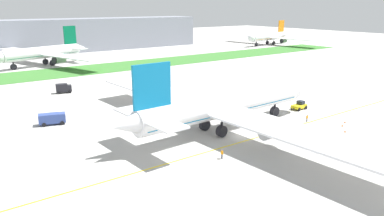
{
  "coord_description": "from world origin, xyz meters",
  "views": [
    {
      "loc": [
        -49.72,
        -51.04,
        25.49
      ],
      "look_at": [
        -1.84,
        13.13,
        3.43
      ],
      "focal_mm": 35.14,
      "sensor_mm": 36.0,
      "label": 1
    }
  ],
  "objects_px": {
    "traffic_cone_port_wing": "(345,131)",
    "service_truck_fuel_bowser": "(52,118)",
    "ground_crew_wingwalker_port": "(222,153)",
    "parked_airliner_far_left": "(44,53)",
    "ground_crew_marshaller_front": "(307,118)",
    "parked_airliner_far_centre": "(269,37)",
    "traffic_cone_near_nose": "(342,125)",
    "traffic_cone_starboard_wing": "(345,122)",
    "airliner_foreground": "(223,106)",
    "service_truck_catering_van": "(64,88)",
    "pushback_tug": "(299,106)"
  },
  "relations": [
    {
      "from": "traffic_cone_port_wing",
      "to": "service_truck_fuel_bowser",
      "type": "relative_size",
      "value": 0.1
    },
    {
      "from": "ground_crew_wingwalker_port",
      "to": "parked_airliner_far_left",
      "type": "bearing_deg",
      "value": 87.32
    },
    {
      "from": "ground_crew_marshaller_front",
      "to": "service_truck_fuel_bowser",
      "type": "xyz_separation_m",
      "value": [
        -46.47,
        32.37,
        0.43
      ]
    },
    {
      "from": "ground_crew_wingwalker_port",
      "to": "parked_airliner_far_centre",
      "type": "distance_m",
      "value": 195.42
    },
    {
      "from": "traffic_cone_near_nose",
      "to": "traffic_cone_starboard_wing",
      "type": "relative_size",
      "value": 1.0
    },
    {
      "from": "ground_crew_wingwalker_port",
      "to": "airliner_foreground",
      "type": "bearing_deg",
      "value": 48.67
    },
    {
      "from": "traffic_cone_near_nose",
      "to": "service_truck_catering_van",
      "type": "xyz_separation_m",
      "value": [
        -37.84,
        68.02,
        1.25
      ]
    },
    {
      "from": "pushback_tug",
      "to": "traffic_cone_near_nose",
      "type": "xyz_separation_m",
      "value": [
        -3.83,
        -14.4,
        -0.68
      ]
    },
    {
      "from": "service_truck_fuel_bowser",
      "to": "parked_airliner_far_left",
      "type": "bearing_deg",
      "value": 75.07
    },
    {
      "from": "pushback_tug",
      "to": "traffic_cone_near_nose",
      "type": "height_order",
      "value": "pushback_tug"
    },
    {
      "from": "pushback_tug",
      "to": "parked_airliner_far_centre",
      "type": "height_order",
      "value": "parked_airliner_far_centre"
    },
    {
      "from": "airliner_foreground",
      "to": "ground_crew_marshaller_front",
      "type": "relative_size",
      "value": 49.73
    },
    {
      "from": "traffic_cone_port_wing",
      "to": "service_truck_fuel_bowser",
      "type": "xyz_separation_m",
      "value": [
        -46.91,
        41.54,
        1.14
      ]
    },
    {
      "from": "pushback_tug",
      "to": "ground_crew_marshaller_front",
      "type": "bearing_deg",
      "value": -133.29
    },
    {
      "from": "ground_crew_marshaller_front",
      "to": "service_truck_catering_van",
      "type": "xyz_separation_m",
      "value": [
        -34.3,
        61.44,
        0.53
      ]
    },
    {
      "from": "pushback_tug",
      "to": "parked_airliner_far_left",
      "type": "bearing_deg",
      "value": 105.48
    },
    {
      "from": "airliner_foreground",
      "to": "traffic_cone_port_wing",
      "type": "xyz_separation_m",
      "value": [
        19.77,
        -15.96,
        -5.09
      ]
    },
    {
      "from": "ground_crew_wingwalker_port",
      "to": "traffic_cone_port_wing",
      "type": "xyz_separation_m",
      "value": [
        29.61,
        -4.77,
        -0.74
      ]
    },
    {
      "from": "airliner_foreground",
      "to": "ground_crew_marshaller_front",
      "type": "bearing_deg",
      "value": -19.37
    },
    {
      "from": "parked_airliner_far_left",
      "to": "parked_airliner_far_centre",
      "type": "xyz_separation_m",
      "value": [
        144.28,
        1.81,
        -0.31
      ]
    },
    {
      "from": "ground_crew_marshaller_front",
      "to": "ground_crew_wingwalker_port",
      "type": "bearing_deg",
      "value": -171.43
    },
    {
      "from": "airliner_foreground",
      "to": "ground_crew_wingwalker_port",
      "type": "distance_m",
      "value": 15.52
    },
    {
      "from": "parked_airliner_far_left",
      "to": "parked_airliner_far_centre",
      "type": "height_order",
      "value": "parked_airliner_far_left"
    },
    {
      "from": "pushback_tug",
      "to": "parked_airliner_far_centre",
      "type": "bearing_deg",
      "value": 44.85
    },
    {
      "from": "pushback_tug",
      "to": "traffic_cone_port_wing",
      "type": "bearing_deg",
      "value": -112.18
    },
    {
      "from": "traffic_cone_port_wing",
      "to": "traffic_cone_starboard_wing",
      "type": "height_order",
      "value": "same"
    },
    {
      "from": "traffic_cone_near_nose",
      "to": "traffic_cone_port_wing",
      "type": "height_order",
      "value": "same"
    },
    {
      "from": "ground_crew_marshaller_front",
      "to": "parked_airliner_far_centre",
      "type": "bearing_deg",
      "value": 44.96
    },
    {
      "from": "ground_crew_marshaller_front",
      "to": "service_truck_fuel_bowser",
      "type": "height_order",
      "value": "service_truck_fuel_bowser"
    },
    {
      "from": "traffic_cone_port_wing",
      "to": "service_truck_fuel_bowser",
      "type": "distance_m",
      "value": 62.67
    },
    {
      "from": "traffic_cone_near_nose",
      "to": "parked_airliner_far_centre",
      "type": "xyz_separation_m",
      "value": [
        117.35,
        127.31,
        4.94
      ]
    },
    {
      "from": "ground_crew_wingwalker_port",
      "to": "traffic_cone_near_nose",
      "type": "distance_m",
      "value": 32.79
    },
    {
      "from": "parked_airliner_far_centre",
      "to": "service_truck_catering_van",
      "type": "bearing_deg",
      "value": -159.09
    },
    {
      "from": "service_truck_fuel_bowser",
      "to": "parked_airliner_far_left",
      "type": "height_order",
      "value": "parked_airliner_far_left"
    },
    {
      "from": "traffic_cone_starboard_wing",
      "to": "traffic_cone_port_wing",
      "type": "bearing_deg",
      "value": -148.03
    },
    {
      "from": "traffic_cone_starboard_wing",
      "to": "airliner_foreground",
      "type": "bearing_deg",
      "value": 154.18
    },
    {
      "from": "pushback_tug",
      "to": "traffic_cone_near_nose",
      "type": "bearing_deg",
      "value": -104.89
    },
    {
      "from": "traffic_cone_port_wing",
      "to": "parked_airliner_far_centre",
      "type": "relative_size",
      "value": 0.01
    },
    {
      "from": "airliner_foreground",
      "to": "ground_crew_wingwalker_port",
      "type": "height_order",
      "value": "airliner_foreground"
    },
    {
      "from": "airliner_foreground",
      "to": "traffic_cone_starboard_wing",
      "type": "distance_m",
      "value": 28.83
    },
    {
      "from": "pushback_tug",
      "to": "traffic_cone_starboard_wing",
      "type": "relative_size",
      "value": 10.08
    },
    {
      "from": "parked_airliner_far_left",
      "to": "ground_crew_marshaller_front",
      "type": "bearing_deg",
      "value": -78.87
    },
    {
      "from": "ground_crew_wingwalker_port",
      "to": "traffic_cone_starboard_wing",
      "type": "distance_m",
      "value": 35.41
    },
    {
      "from": "airliner_foreground",
      "to": "ground_crew_marshaller_front",
      "type": "distance_m",
      "value": 20.95
    },
    {
      "from": "pushback_tug",
      "to": "ground_crew_marshaller_front",
      "type": "relative_size",
      "value": 3.56
    },
    {
      "from": "ground_crew_wingwalker_port",
      "to": "traffic_cone_starboard_wing",
      "type": "bearing_deg",
      "value": -1.89
    },
    {
      "from": "traffic_cone_port_wing",
      "to": "service_truck_fuel_bowser",
      "type": "height_order",
      "value": "service_truck_fuel_bowser"
    },
    {
      "from": "service_truck_catering_van",
      "to": "traffic_cone_port_wing",
      "type": "bearing_deg",
      "value": -63.8
    },
    {
      "from": "service_truck_fuel_bowser",
      "to": "traffic_cone_near_nose",
      "type": "bearing_deg",
      "value": -37.91
    },
    {
      "from": "airliner_foreground",
      "to": "service_truck_fuel_bowser",
      "type": "relative_size",
      "value": 13.58
    }
  ]
}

